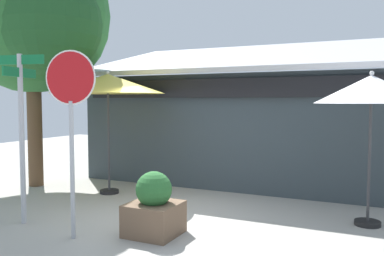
% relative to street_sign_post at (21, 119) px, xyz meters
% --- Properties ---
extents(ground_plane, '(28.00, 28.00, 0.10)m').
position_rel_street_sign_post_xyz_m(ground_plane, '(2.02, 1.32, -1.89)').
color(ground_plane, '#9E9B93').
extents(cafe_building, '(8.64, 4.62, 3.98)m').
position_rel_street_sign_post_xyz_m(cafe_building, '(2.32, 5.86, -0.33)').
color(cafe_building, '#333D42').
rests_on(cafe_building, ground).
extents(street_sign_post, '(0.96, 0.91, 2.98)m').
position_rel_street_sign_post_xyz_m(street_sign_post, '(0.00, 0.00, 0.00)').
color(street_sign_post, '#A8AAB2').
rests_on(street_sign_post, ground).
extents(stop_sign, '(0.83, 0.19, 2.95)m').
position_rel_street_sign_post_xyz_m(stop_sign, '(1.35, -0.24, 0.25)').
color(stop_sign, '#A8AAB2').
rests_on(stop_sign, ground).
extents(patio_umbrella_mustard_left, '(2.63, 2.63, 2.85)m').
position_rel_street_sign_post_xyz_m(patio_umbrella_mustard_left, '(-0.06, 2.57, 0.70)').
color(patio_umbrella_mustard_left, black).
rests_on(patio_umbrella_mustard_left, ground).
extents(patio_umbrella_ivory_center, '(1.91, 1.91, 2.68)m').
position_rel_street_sign_post_xyz_m(patio_umbrella_ivory_center, '(5.52, 2.48, 0.50)').
color(patio_umbrella_ivory_center, black).
rests_on(patio_umbrella_ivory_center, ground).
extents(shade_tree, '(4.18, 3.87, 6.23)m').
position_rel_street_sign_post_xyz_m(shade_tree, '(-2.09, 2.39, 2.36)').
color(shade_tree, brown).
rests_on(shade_tree, ground).
extents(sidewalk_planter, '(0.80, 0.80, 1.03)m').
position_rel_street_sign_post_xyz_m(sidewalk_planter, '(2.41, 0.45, -1.40)').
color(sidewalk_planter, brown).
rests_on(sidewalk_planter, ground).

